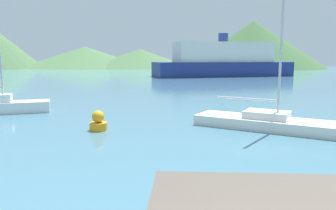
% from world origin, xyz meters
% --- Properties ---
extents(sailboat_middle, '(6.82, 5.51, 10.06)m').
position_xyz_m(sailboat_middle, '(5.16, 13.87, 0.40)').
color(sailboat_middle, white).
rests_on(sailboat_middle, ground_plane).
extents(ferry_distant, '(26.03, 11.51, 7.75)m').
position_xyz_m(ferry_distant, '(13.71, 58.08, 2.70)').
color(ferry_distant, navy).
rests_on(ferry_distant, ground_plane).
extents(buoy_marker, '(0.83, 0.83, 0.96)m').
position_xyz_m(buoy_marker, '(-2.97, 14.10, 0.40)').
color(buoy_marker, orange).
rests_on(buoy_marker, ground_plane).
extents(hill_central, '(43.42, 43.42, 7.06)m').
position_xyz_m(hill_central, '(-20.67, 113.95, 3.53)').
color(hill_central, '#476B42').
rests_on(hill_central, ground_plane).
extents(hill_east, '(34.86, 34.86, 6.19)m').
position_xyz_m(hill_east, '(-1.97, 108.56, 3.09)').
color(hill_east, '#476B42').
rests_on(hill_east, ground_plane).
extents(hill_far_east, '(45.39, 45.39, 15.13)m').
position_xyz_m(hill_far_east, '(34.95, 104.32, 7.57)').
color(hill_far_east, '#3D6038').
rests_on(hill_far_east, ground_plane).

